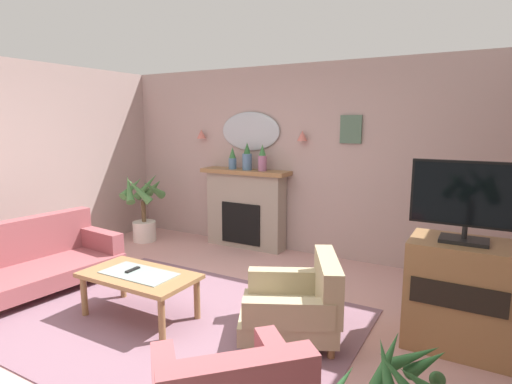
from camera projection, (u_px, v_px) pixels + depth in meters
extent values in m
cube|color=#C6938E|center=(163.00, 338.00, 3.67)|extent=(6.64, 6.49, 0.10)
cube|color=#B29993|center=(295.00, 160.00, 5.84)|extent=(6.64, 0.10, 2.62)
cube|color=#7F5B6B|center=(177.00, 323.00, 3.83)|extent=(3.20, 2.40, 0.01)
cube|color=gray|center=(246.00, 210.00, 6.12)|extent=(1.20, 0.28, 1.10)
cube|color=black|center=(242.00, 223.00, 6.07)|extent=(0.64, 0.12, 0.60)
cube|color=olive|center=(245.00, 172.00, 6.01)|extent=(1.36, 0.36, 0.06)
cylinder|color=#4C7093|center=(233.00, 164.00, 6.07)|extent=(0.12, 0.12, 0.16)
cone|color=#38753D|center=(232.00, 153.00, 6.04)|extent=(0.10, 0.10, 0.16)
cylinder|color=#4C7093|center=(247.00, 162.00, 5.94)|extent=(0.14, 0.14, 0.23)
cone|color=#2D6633|center=(247.00, 148.00, 5.91)|extent=(0.10, 0.10, 0.16)
cylinder|color=#9E6084|center=(262.00, 163.00, 5.82)|extent=(0.12, 0.12, 0.22)
cone|color=#38753D|center=(262.00, 150.00, 5.79)|extent=(0.10, 0.10, 0.16)
ellipsoid|color=#B2BCC6|center=(250.00, 131.00, 6.04)|extent=(0.96, 0.06, 0.56)
cone|color=#D17066|center=(201.00, 134.00, 6.42)|extent=(0.14, 0.14, 0.14)
cone|color=#D17066|center=(302.00, 136.00, 5.59)|extent=(0.14, 0.14, 0.14)
cube|color=#4C6B56|center=(351.00, 129.00, 5.31)|extent=(0.28, 0.03, 0.36)
cube|color=olive|center=(139.00, 276.00, 3.88)|extent=(1.10, 0.60, 0.04)
cube|color=#8C9E99|center=(139.00, 273.00, 3.87)|extent=(0.72, 0.36, 0.01)
cylinder|color=olive|center=(84.00, 296.00, 3.95)|extent=(0.06, 0.06, 0.40)
cylinder|color=olive|center=(162.00, 320.00, 3.47)|extent=(0.06, 0.06, 0.40)
cylinder|color=olive|center=(123.00, 280.00, 4.36)|extent=(0.06, 0.06, 0.40)
cylinder|color=olive|center=(197.00, 299.00, 3.88)|extent=(0.06, 0.06, 0.40)
cube|color=black|center=(133.00, 270.00, 3.93)|extent=(0.04, 0.16, 0.02)
cube|color=#934C51|center=(38.00, 274.00, 4.54)|extent=(1.00, 1.77, 0.18)
cube|color=#934C51|center=(20.00, 240.00, 4.69)|extent=(0.34, 1.71, 0.48)
cube|color=#934C51|center=(99.00, 240.00, 5.14)|extent=(0.77, 0.23, 0.24)
cylinder|color=olive|center=(117.00, 272.00, 5.00)|extent=(0.07, 0.07, 0.10)
cylinder|color=olive|center=(85.00, 261.00, 5.38)|extent=(0.07, 0.07, 0.10)
cube|color=tan|center=(287.00, 316.00, 3.58)|extent=(1.07, 1.07, 0.16)
cube|color=tan|center=(328.00, 284.00, 3.51)|extent=(0.50, 0.79, 0.45)
cube|color=tan|center=(287.00, 281.00, 3.89)|extent=(0.71, 0.45, 0.22)
cube|color=tan|center=(288.00, 314.00, 3.22)|extent=(0.71, 0.45, 0.22)
cylinder|color=olive|center=(251.00, 312.00, 3.96)|extent=(0.06, 0.06, 0.10)
cylinder|color=olive|center=(245.00, 350.00, 3.29)|extent=(0.06, 0.06, 0.10)
cylinder|color=olive|center=(322.00, 313.00, 3.92)|extent=(0.06, 0.06, 0.10)
cylinder|color=olive|center=(331.00, 353.00, 3.25)|extent=(0.06, 0.06, 0.10)
cube|color=#934C51|center=(282.00, 371.00, 2.47)|extent=(0.61, 0.61, 0.22)
cube|color=olive|center=(459.00, 295.00, 3.38)|extent=(0.80, 0.56, 0.90)
cube|color=black|center=(457.00, 297.00, 3.12)|extent=(0.68, 0.02, 0.20)
cube|color=black|center=(464.00, 240.00, 3.29)|extent=(0.36, 0.24, 0.03)
cylinder|color=black|center=(465.00, 232.00, 3.28)|extent=(0.04, 0.04, 0.10)
cube|color=black|center=(468.00, 194.00, 3.22)|extent=(0.84, 0.04, 0.52)
cube|color=black|center=(468.00, 194.00, 3.21)|extent=(0.80, 0.01, 0.48)
cone|color=#2D6633|center=(436.00, 376.00, 2.13)|extent=(0.09, 0.31, 0.26)
cone|color=#2D6633|center=(427.00, 363.00, 2.25)|extent=(0.28, 0.22, 0.30)
cone|color=#2D6633|center=(412.00, 357.00, 2.31)|extent=(0.32, 0.10, 0.26)
cone|color=#2D6633|center=(388.00, 359.00, 2.29)|extent=(0.17, 0.29, 0.30)
cone|color=#2D6633|center=(386.00, 370.00, 2.18)|extent=(0.22, 0.27, 0.31)
cone|color=#2D6633|center=(401.00, 381.00, 2.09)|extent=(0.31, 0.13, 0.28)
cylinder|color=silver|center=(145.00, 231.00, 6.47)|extent=(0.35, 0.35, 0.31)
cylinder|color=brown|center=(144.00, 211.00, 6.42)|extent=(0.07, 0.07, 0.33)
cone|color=#4C8447|center=(153.00, 189.00, 6.28)|extent=(0.19, 0.51, 0.37)
cone|color=#4C8447|center=(155.00, 187.00, 6.48)|extent=(0.51, 0.31, 0.37)
cone|color=#4C8447|center=(147.00, 186.00, 6.55)|extent=(0.44, 0.31, 0.46)
cone|color=#4C8447|center=(132.00, 187.00, 6.44)|extent=(0.19, 0.51, 0.35)
cone|color=#4C8447|center=(129.00, 189.00, 6.28)|extent=(0.43, 0.38, 0.45)
cone|color=#4C8447|center=(138.00, 190.00, 6.16)|extent=(0.45, 0.31, 0.45)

